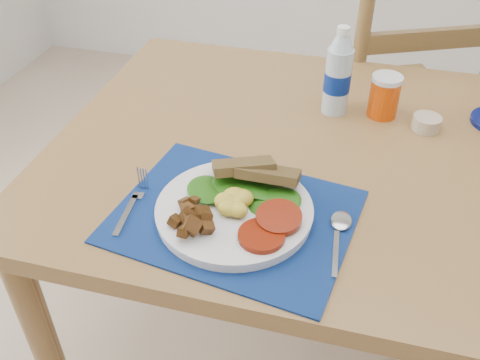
# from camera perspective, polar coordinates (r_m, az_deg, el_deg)

# --- Properties ---
(table) EXTENTS (1.40, 0.90, 0.75)m
(table) POSITION_cam_1_polar(r_m,az_deg,el_deg) (1.20, 14.36, -0.95)
(table) COLOR brown
(table) RESTS_ON ground
(chair_far) EXTENTS (0.61, 0.60, 1.26)m
(chair_far) POSITION_cam_1_polar(r_m,az_deg,el_deg) (1.79, 16.79, 10.78)
(chair_far) COLOR #54381E
(chair_far) RESTS_ON ground
(placemat) EXTENTS (0.46, 0.38, 0.00)m
(placemat) POSITION_cam_1_polar(r_m,az_deg,el_deg) (0.97, -0.61, -3.84)
(placemat) COLOR black
(placemat) RESTS_ON table
(breakfast_plate) EXTENTS (0.28, 0.28, 0.07)m
(breakfast_plate) POSITION_cam_1_polar(r_m,az_deg,el_deg) (0.95, -1.00, -2.98)
(breakfast_plate) COLOR silver
(breakfast_plate) RESTS_ON placemat
(fork) EXTENTS (0.03, 0.16, 0.00)m
(fork) POSITION_cam_1_polar(r_m,az_deg,el_deg) (1.01, -11.27, -2.39)
(fork) COLOR #B2B5BA
(fork) RESTS_ON placemat
(spoon) EXTENTS (0.04, 0.16, 0.00)m
(spoon) POSITION_cam_1_polar(r_m,az_deg,el_deg) (0.95, 10.55, -5.45)
(spoon) COLOR #B2B5BA
(spoon) RESTS_ON placemat
(water_bottle) EXTENTS (0.06, 0.06, 0.21)m
(water_bottle) POSITION_cam_1_polar(r_m,az_deg,el_deg) (1.25, 10.39, 10.87)
(water_bottle) COLOR #ADBFCC
(water_bottle) RESTS_ON table
(juice_glass) EXTENTS (0.07, 0.07, 0.09)m
(juice_glass) POSITION_cam_1_polar(r_m,az_deg,el_deg) (1.27, 15.12, 8.53)
(juice_glass) COLOR #CE4005
(juice_glass) RESTS_ON table
(ramekin) EXTENTS (0.06, 0.06, 0.03)m
(ramekin) POSITION_cam_1_polar(r_m,az_deg,el_deg) (1.26, 19.26, 5.76)
(ramekin) COLOR tan
(ramekin) RESTS_ON table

